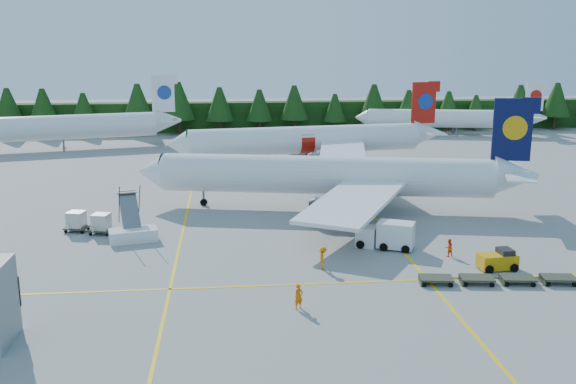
{
  "coord_description": "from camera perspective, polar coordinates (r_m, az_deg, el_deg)",
  "views": [
    {
      "loc": [
        -9.49,
        -52.14,
        18.27
      ],
      "look_at": [
        -3.45,
        10.34,
        3.5
      ],
      "focal_mm": 40.0,
      "sensor_mm": 36.0,
      "label": 1
    }
  ],
  "objects": [
    {
      "name": "dolly_train",
      "position": [
        53.03,
        19.75,
        -7.18
      ],
      "size": [
        15.34,
        3.04,
        0.15
      ],
      "rotation": [
        0.0,
        0.0,
        -0.15
      ],
      "color": "#323829",
      "rests_on": "ground"
    },
    {
      "name": "airliner_red",
      "position": [
        97.4,
        1.14,
        4.6
      ],
      "size": [
        41.6,
        34.02,
        12.13
      ],
      "rotation": [
        0.0,
        0.0,
        0.14
      ],
      "color": "white",
      "rests_on": "ground"
    },
    {
      "name": "airliner_far_left",
      "position": [
        117.9,
        -21.04,
        5.36
      ],
      "size": [
        42.03,
        13.27,
        12.42
      ],
      "rotation": [
        0.0,
        0.0,
        0.24
      ],
      "color": "white",
      "rests_on": "ground"
    },
    {
      "name": "crew_a",
      "position": [
        45.3,
        0.96,
        -9.28
      ],
      "size": [
        0.8,
        0.71,
        1.83
      ],
      "primitive_type": "imported",
      "rotation": [
        0.0,
        0.0,
        0.5
      ],
      "color": "#E96604",
      "rests_on": "ground"
    },
    {
      "name": "service_truck",
      "position": [
        58.72,
        8.64,
        -3.78
      ],
      "size": [
        5.45,
        3.82,
        2.48
      ],
      "rotation": [
        0.0,
        0.0,
        -0.43
      ],
      "color": "silver",
      "rests_on": "ground"
    },
    {
      "name": "baggage_tug",
      "position": [
        55.62,
        18.18,
        -5.76
      ],
      "size": [
        3.14,
        1.83,
        1.62
      ],
      "rotation": [
        0.0,
        0.0,
        0.07
      ],
      "color": "orange",
      "rests_on": "ground"
    },
    {
      "name": "taxi_stripe_b",
      "position": [
        76.01,
        6.4,
        -0.75
      ],
      "size": [
        0.25,
        120.0,
        0.01
      ],
      "primitive_type": "cube",
      "color": "yellow",
      "rests_on": "ground"
    },
    {
      "name": "airliner_far_right",
      "position": [
        132.31,
        13.43,
        6.4
      ],
      "size": [
        36.15,
        10.08,
        10.61
      ],
      "rotation": [
        0.0,
        0.0,
        -0.2
      ],
      "color": "white",
      "rests_on": "ground"
    },
    {
      "name": "crew_b",
      "position": [
        57.67,
        14.1,
        -4.82
      ],
      "size": [
        0.9,
        0.78,
        1.58
      ],
      "primitive_type": "imported",
      "rotation": [
        0.0,
        0.0,
        3.42
      ],
      "color": "#F94405",
      "rests_on": "ground"
    },
    {
      "name": "uld_pair",
      "position": [
        65.59,
        -17.29,
        -2.52
      ],
      "size": [
        5.11,
        3.23,
        1.68
      ],
      "rotation": [
        0.0,
        0.0,
        -0.22
      ],
      "color": "#323829",
      "rests_on": "ground"
    },
    {
      "name": "crew_c",
      "position": [
        52.85,
        3.12,
        -5.89
      ],
      "size": [
        0.58,
        0.82,
        1.93
      ],
      "primitive_type": "imported",
      "rotation": [
        0.0,
        0.0,
        1.52
      ],
      "color": "orange",
      "rests_on": "ground"
    },
    {
      "name": "taxi_stripe_cross",
      "position": [
        50.52,
        5.74,
        -8.02
      ],
      "size": [
        80.0,
        0.25,
        0.01
      ],
      "primitive_type": "cube",
      "color": "yellow",
      "rests_on": "ground"
    },
    {
      "name": "treeline_hedge",
      "position": [
        135.34,
        -1.47,
        6.76
      ],
      "size": [
        220.0,
        4.0,
        6.0
      ],
      "primitive_type": "cube",
      "color": "black",
      "rests_on": "ground"
    },
    {
      "name": "taxi_stripe_a",
      "position": [
        74.55,
        -8.82,
        -1.1
      ],
      "size": [
        0.25,
        120.0,
        0.01
      ],
      "primitive_type": "cube",
      "color": "yellow",
      "rests_on": "ground"
    },
    {
      "name": "airstairs",
      "position": [
        62.23,
        -13.65,
        -3.39
      ],
      "size": [
        4.81,
        6.54,
        3.95
      ],
      "rotation": [
        0.0,
        0.0,
        0.25
      ],
      "color": "white",
      "rests_on": "ground"
    },
    {
      "name": "ground",
      "position": [
        56.06,
        4.56,
        -5.82
      ],
      "size": [
        320.0,
        320.0,
        0.0
      ],
      "primitive_type": "plane",
      "color": "gray",
      "rests_on": "ground"
    },
    {
      "name": "airliner_navy",
      "position": [
        71.12,
        2.73,
        1.45
      ],
      "size": [
        42.5,
        34.63,
        12.49
      ],
      "rotation": [
        0.0,
        0.0,
        -0.2
      ],
      "color": "white",
      "rests_on": "ground"
    }
  ]
}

